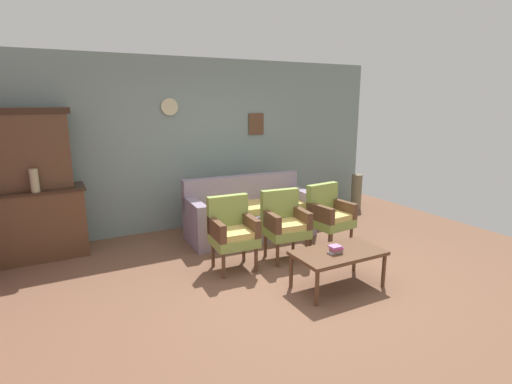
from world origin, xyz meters
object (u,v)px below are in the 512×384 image
book_stack_on_table (336,249)px  floral_couch (249,215)px  armchair_by_doorway (285,222)px  side_cabinet (40,223)px  floor_vase_by_wall (356,192)px  vase_on_cabinet (34,180)px  armchair_near_couch_end (232,230)px  armchair_near_cabinet (329,213)px  coffee_table (338,255)px

book_stack_on_table → floral_couch: bearing=90.8°
armchair_by_doorway → side_cabinet: bearing=151.5°
armchair_by_doorway → book_stack_on_table: bearing=-88.6°
floral_couch → book_stack_on_table: size_ratio=12.13×
armchair_by_doorway → book_stack_on_table: 1.02m
armchair_by_doorway → floral_couch: bearing=90.3°
side_cabinet → floor_vase_by_wall: size_ratio=1.73×
armchair_by_doorway → book_stack_on_table: size_ratio=5.63×
armchair_by_doorway → floor_vase_by_wall: armchair_by_doorway is taller
floral_couch → vase_on_cabinet: bearing=173.1°
side_cabinet → floral_couch: side_cabinet is taller
floral_couch → armchair_near_couch_end: size_ratio=2.16×
armchair_near_cabinet → floor_vase_by_wall: (1.76, 1.40, -0.17)m
armchair_near_couch_end → coffee_table: bearing=-50.8°
armchair_by_doorway → coffee_table: 1.00m
floral_couch → floor_vase_by_wall: 2.56m
armchair_by_doorway → armchair_near_cabinet: bearing=2.8°
coffee_table → floor_vase_by_wall: 3.44m
armchair_near_couch_end → book_stack_on_table: size_ratio=5.63×
armchair_near_couch_end → armchair_by_doorway: (0.74, -0.02, 0.00)m
coffee_table → book_stack_on_table: bearing=-158.6°
vase_on_cabinet → armchair_by_doorway: 3.18m
book_stack_on_table → armchair_by_doorway: bearing=91.4°
armchair_near_cabinet → book_stack_on_table: (-0.73, -1.05, -0.04)m
side_cabinet → floor_vase_by_wall: side_cabinet is taller
book_stack_on_table → floor_vase_by_wall: (2.50, 2.45, -0.13)m
armchair_near_couch_end → armchair_near_cabinet: same height
armchair_near_couch_end → book_stack_on_table: 1.29m
floral_couch → floor_vase_by_wall: (2.53, 0.43, 0.01)m
vase_on_cabinet → floor_vase_by_wall: size_ratio=0.44×
armchair_near_cabinet → book_stack_on_table: size_ratio=5.63×
armchair_near_cabinet → coffee_table: bearing=-123.3°
side_cabinet → armchair_by_doorway: bearing=-28.5°
coffee_table → book_stack_on_table: (-0.06, -0.02, 0.09)m
vase_on_cabinet → armchair_near_cabinet: 3.86m
vase_on_cabinet → armchair_near_couch_end: (2.08, -1.33, -0.58)m
floral_couch → armchair_near_couch_end: same height
vase_on_cabinet → coffee_table: size_ratio=0.29×
floor_vase_by_wall → armchair_near_couch_end: bearing=-156.5°
armchair_by_doorway → coffee_table: armchair_by_doorway is taller
floor_vase_by_wall → book_stack_on_table: bearing=-135.5°
side_cabinet → armchair_near_cabinet: (3.58, -1.50, 0.03)m
coffee_table → book_stack_on_table: book_stack_on_table is taller
book_stack_on_table → coffee_table: bearing=21.4°
side_cabinet → floral_couch: 2.87m
vase_on_cabinet → book_stack_on_table: vase_on_cabinet is taller
floral_couch → armchair_by_doorway: (0.00, -1.01, 0.17)m
armchair_near_cabinet → armchair_near_couch_end: bearing=-179.3°
armchair_near_couch_end → book_stack_on_table: (0.76, -1.03, -0.04)m
side_cabinet → coffee_table: side_cabinet is taller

